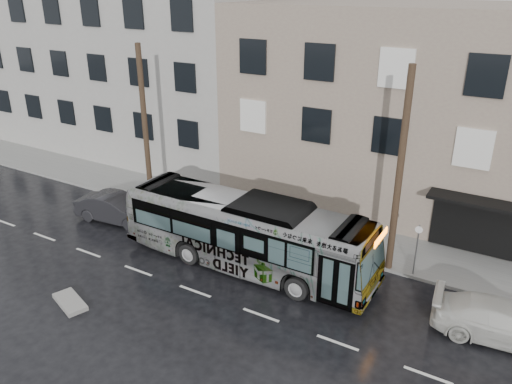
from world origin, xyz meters
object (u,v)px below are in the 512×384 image
white_sedan (504,322)px  dark_sedan (116,208)px  utility_pole_rear (145,128)px  bus (246,233)px  sign_post (416,250)px  utility_pole_front (399,174)px

white_sedan → dark_sedan: size_ratio=1.08×
utility_pole_rear → bus: bearing=-19.3°
bus → white_sedan: bearing=-88.1°
bus → white_sedan: size_ratio=2.41×
sign_post → white_sedan: (3.84, -2.54, -0.63)m
sign_post → dark_sedan: 15.51m
utility_pole_front → utility_pole_rear: 14.00m
utility_pole_front → bus: utility_pole_front is taller
bus → dark_sedan: bearing=87.7°
sign_post → white_sedan: 4.64m
utility_pole_front → utility_pole_rear: size_ratio=1.00×
utility_pole_front → white_sedan: bearing=-27.2°
utility_pole_rear → white_sedan: size_ratio=1.81×
bus → white_sedan: 10.74m
utility_pole_rear → dark_sedan: size_ratio=1.95×
utility_pole_rear → sign_post: 15.46m
utility_pole_rear → sign_post: (15.10, 0.00, -3.30)m
utility_pole_rear → bus: 9.23m
white_sedan → dark_sedan: bearing=83.6°
utility_pole_front → sign_post: bearing=0.0°
sign_post → dark_sedan: sign_post is taller
utility_pole_front → bus: 7.09m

